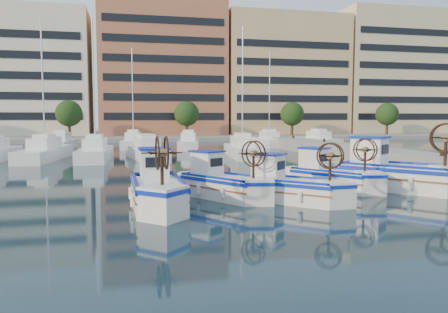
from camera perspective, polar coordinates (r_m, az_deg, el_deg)
ground at (r=17.70m, az=5.27°, el=-6.23°), size 300.00×300.00×0.00m
quay at (r=30.74m, az=24.17°, el=-0.75°), size 3.00×60.00×1.20m
waterfront at (r=83.21m, az=-2.37°, el=10.27°), size 180.00×40.00×25.60m
yacht_marina at (r=44.41m, az=-8.90°, el=1.18°), size 37.17×23.29×11.50m
fishing_boat_a at (r=17.19m, az=-8.76°, el=-3.95°), size 1.99×4.61×2.85m
fishing_boat_b at (r=18.93m, az=-0.22°, el=-3.32°), size 3.55×4.17×2.56m
fishing_boat_c at (r=18.20m, az=8.44°, el=-3.75°), size 3.90×3.83×2.51m
fishing_boat_d at (r=21.78m, az=13.74°, el=-2.37°), size 3.53×4.16×2.55m
fishing_boat_e at (r=22.54m, az=21.30°, el=-1.83°), size 4.77×5.18×3.25m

